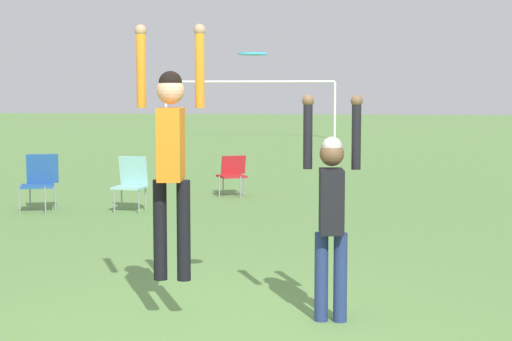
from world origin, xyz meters
The scene contains 8 objects.
ground_plane centered at (0.00, 0.00, 0.00)m, with size 120.00×120.00×0.00m, color #608C47.
person_jumping centered at (-0.55, 0.36, 1.55)m, with size 0.62×0.49×2.22m.
person_defending centered at (0.83, 0.52, 1.04)m, with size 0.52×0.39×1.98m.
frisbee centered at (0.14, 0.58, 2.34)m, with size 0.26×0.26×0.02m.
camping_chair_0 centered at (-1.44, 9.08, 0.45)m, with size 0.64×0.70×0.76m.
camping_chair_1 centered at (-2.78, 6.87, 0.52)m, with size 0.53×0.58×0.90m.
camping_chair_2 centered at (-4.28, 6.63, 0.54)m, with size 0.66×0.72×0.95m.
soccer_goal centered at (-3.83, 27.90, 1.84)m, with size 7.10×0.10×2.35m.
Camera 1 is at (1.18, -6.84, 2.04)m, focal length 60.00 mm.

